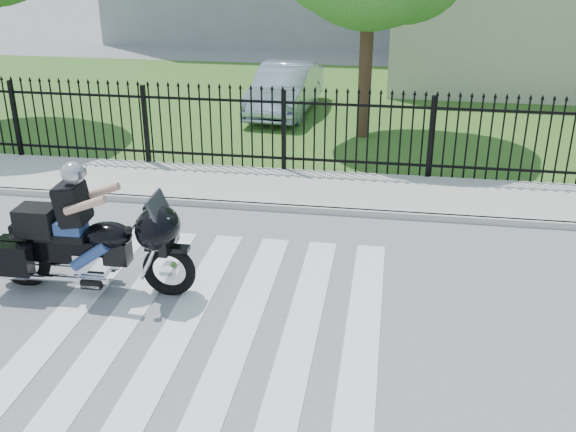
# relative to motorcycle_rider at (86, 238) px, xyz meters

# --- Properties ---
(ground) EXTENTS (120.00, 120.00, 0.00)m
(ground) POSITION_rel_motorcycle_rider_xyz_m (1.99, -0.73, -0.81)
(ground) COLOR slate
(ground) RESTS_ON ground
(crosswalk) EXTENTS (5.00, 5.50, 0.01)m
(crosswalk) POSITION_rel_motorcycle_rider_xyz_m (1.99, -0.73, -0.81)
(crosswalk) COLOR silver
(crosswalk) RESTS_ON ground
(sidewalk) EXTENTS (40.00, 2.00, 0.12)m
(sidewalk) POSITION_rel_motorcycle_rider_xyz_m (1.99, 4.27, -0.75)
(sidewalk) COLOR #ADAAA3
(sidewalk) RESTS_ON ground
(curb) EXTENTS (40.00, 0.12, 0.12)m
(curb) POSITION_rel_motorcycle_rider_xyz_m (1.99, 3.27, -0.75)
(curb) COLOR #ADAAA3
(curb) RESTS_ON ground
(grass_strip) EXTENTS (40.00, 12.00, 0.02)m
(grass_strip) POSITION_rel_motorcycle_rider_xyz_m (1.99, 11.27, -0.80)
(grass_strip) COLOR #325C1F
(grass_strip) RESTS_ON ground
(iron_fence) EXTENTS (26.00, 0.04, 1.80)m
(iron_fence) POSITION_rel_motorcycle_rider_xyz_m (1.99, 5.27, 0.09)
(iron_fence) COLOR black
(iron_fence) RESTS_ON ground
(building_low) EXTENTS (10.00, 6.00, 3.50)m
(building_low) POSITION_rel_motorcycle_rider_xyz_m (8.99, 15.27, 0.94)
(building_low) COLOR beige
(building_low) RESTS_ON ground
(motorcycle_rider) EXTENTS (3.01, 0.89, 1.99)m
(motorcycle_rider) POSITION_rel_motorcycle_rider_xyz_m (0.00, 0.00, 0.00)
(motorcycle_rider) COLOR black
(motorcycle_rider) RESTS_ON ground
(parked_car) EXTENTS (1.72, 4.13, 1.33)m
(parked_car) POSITION_rel_motorcycle_rider_xyz_m (1.21, 10.21, -0.13)
(parked_car) COLOR #9AA9C2
(parked_car) RESTS_ON grass_strip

